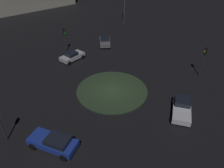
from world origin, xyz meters
The scene contains 8 objects.
ground_plane centered at (0.00, 0.00, 0.00)m, with size 113.98×113.98×0.00m, color black.
roundabout_island centered at (0.00, 0.00, 0.08)m, with size 8.93×8.93×0.16m, color #2D4228.
car_blue centered at (8.68, -5.52, 0.76)m, with size 3.45×4.88×1.44m.
car_grey centered at (-14.01, -0.88, 0.77)m, with size 4.02×2.11×1.49m.
car_white centered at (4.36, 7.48, 0.74)m, with size 4.46×3.08×1.45m.
car_silver centered at (-8.45, -6.03, 0.72)m, with size 4.04×3.92×1.40m.
traffic_light_southwest centered at (-11.41, -7.38, 2.89)m, with size 0.40×0.37×4.05m.
traffic_light_north centered at (-3.26, 12.32, 3.01)m, with size 0.35×0.38×4.24m.
Camera 1 is at (21.82, -0.63, 16.08)m, focal length 34.34 mm.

